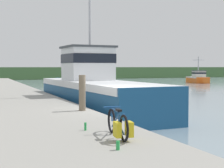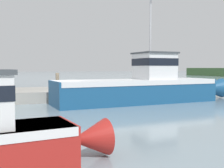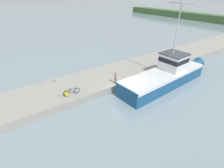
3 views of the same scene
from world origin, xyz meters
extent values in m
plane|color=gray|center=(0.00, 0.00, 0.00)|extent=(320.00, 320.00, 0.00)
cube|color=gray|center=(-3.60, 0.00, 0.41)|extent=(5.73, 80.00, 0.82)
cube|color=navy|center=(1.26, 5.22, 0.85)|extent=(3.79, 12.32, 1.70)
cone|color=navy|center=(0.89, 12.40, 0.85)|extent=(1.73, 2.27, 1.62)
cube|color=silver|center=(1.26, 5.22, 1.53)|extent=(3.84, 12.08, 0.34)
cube|color=silver|center=(1.18, 6.74, 2.65)|extent=(2.66, 2.56, 1.89)
cube|color=black|center=(1.18, 6.74, 2.98)|extent=(2.71, 2.61, 0.53)
cube|color=#3D4247|center=(1.18, 6.74, 3.65)|extent=(2.87, 2.76, 0.12)
cylinder|color=#B2B2B7|center=(1.20, 6.38, 7.26)|extent=(0.14, 0.14, 7.09)
cylinder|color=#B2B2B7|center=(1.20, 6.38, 9.03)|extent=(2.85, 0.24, 0.10)
torus|color=black|center=(-1.89, -5.72, 1.13)|extent=(0.13, 0.62, 0.62)
torus|color=black|center=(-1.76, -4.62, 1.13)|extent=(0.13, 0.62, 0.62)
cylinder|color=navy|center=(-1.86, -5.54, 1.06)|extent=(0.08, 0.37, 0.17)
cylinder|color=navy|center=(-1.84, -5.31, 1.22)|extent=(0.05, 0.15, 0.47)
cylinder|color=navy|center=(-1.86, -5.48, 1.29)|extent=(0.09, 0.49, 0.35)
cylinder|color=navy|center=(-1.80, -5.03, 1.21)|extent=(0.12, 0.70, 0.48)
cylinder|color=navy|center=(-1.80, -4.97, 1.44)|extent=(0.10, 0.57, 0.05)
cylinder|color=navy|center=(-1.76, -4.66, 1.28)|extent=(0.05, 0.10, 0.32)
cylinder|color=navy|center=(-1.77, -4.69, 1.48)|extent=(0.44, 0.09, 0.04)
cube|color=black|center=(-1.83, -5.28, 1.48)|extent=(0.13, 0.25, 0.05)
cube|color=gold|center=(-2.02, -5.65, 1.10)|extent=(0.16, 0.33, 0.34)
cube|color=gold|center=(-1.74, -5.68, 1.10)|extent=(0.16, 0.33, 0.34)
cylinder|color=#756651|center=(-1.19, -0.09, 1.50)|extent=(0.26, 0.26, 1.37)
torus|color=#197A2D|center=(-5.72, -5.65, 0.84)|extent=(0.45, 0.45, 0.04)
cylinder|color=green|center=(-2.29, -6.35, 0.91)|extent=(0.08, 0.08, 0.19)
cylinder|color=green|center=(-2.28, -4.06, 0.92)|extent=(0.06, 0.06, 0.21)
camera|label=1|loc=(-4.90, -12.67, 2.50)|focal=55.00mm
camera|label=2|loc=(19.64, -3.88, 2.59)|focal=45.00mm
camera|label=3|loc=(12.90, -10.59, 10.25)|focal=28.00mm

